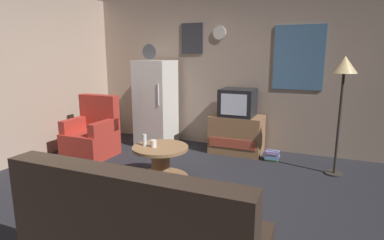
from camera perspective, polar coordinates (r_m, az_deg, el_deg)
The scene contains 11 objects.
ground_plane at distance 3.72m, azimuth -5.85°, elevation -14.08°, with size 12.00×12.00×0.00m, color #232328.
wall_with_art at distance 5.61m, azimuth 6.23°, elevation 8.83°, with size 5.20×0.12×2.65m.
fridge at distance 5.67m, azimuth -6.49°, elevation 3.03°, with size 0.60×0.62×1.77m.
tv_stand at distance 5.32m, azimuth 8.00°, elevation -2.52°, with size 0.84×0.53×0.62m.
crt_tv at distance 5.21m, azimuth 8.20°, elevation 3.13°, with size 0.54×0.51×0.44m.
standing_lamp at distance 4.56m, azimuth 25.50°, elevation 7.42°, with size 0.32×0.32×1.59m.
coffee_table at distance 4.18m, azimuth -5.64°, elevation -7.70°, with size 0.72×0.72×0.45m.
wine_glass at distance 4.15m, azimuth -8.49°, elevation -3.53°, with size 0.05×0.05×0.15m, color silver.
mug_ceramic_white at distance 4.08m, azimuth -6.90°, elevation -4.21°, with size 0.08×0.08×0.09m, color silver.
armchair at distance 5.34m, azimuth -17.40°, elevation -2.58°, with size 0.68×0.68×0.96m.
book_stack at distance 5.08m, azimuth 14.14°, elevation -6.24°, with size 0.22×0.18×0.15m.
Camera 1 is at (1.64, -2.91, 1.63)m, focal length 29.81 mm.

